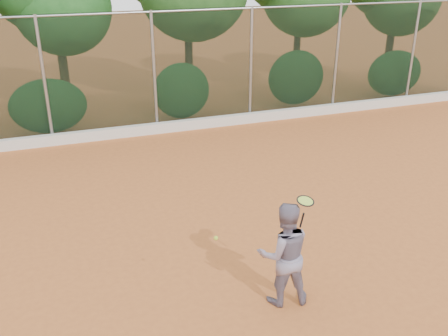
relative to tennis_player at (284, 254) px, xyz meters
name	(u,v)px	position (x,y,z in m)	size (l,w,h in m)	color
ground	(243,252)	(-0.08, 1.44, -0.84)	(80.00, 80.00, 0.00)	#B6602B
concrete_curb	(159,128)	(-0.08, 8.26, -0.69)	(24.00, 0.20, 0.30)	beige
tennis_player	(284,254)	(0.00, 0.00, 0.00)	(0.82, 0.64, 1.68)	slate
chainlink_fence	(154,70)	(-0.08, 8.44, 1.02)	(24.09, 0.09, 3.50)	black
tennis_racket	(305,203)	(0.28, -0.02, 0.82)	(0.32, 0.32, 0.52)	black
tennis_ball_in_flight	(216,238)	(-1.14, -0.21, 0.63)	(0.06, 0.06, 0.06)	#A9CA2D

